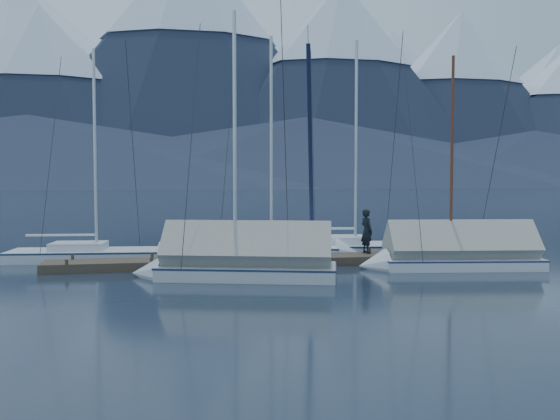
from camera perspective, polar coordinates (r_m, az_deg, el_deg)
The scene contains 10 objects.
ground at distance 21.78m, azimuth 1.01°, elevation -6.06°, with size 1000.00×1000.00×0.00m, color black.
mountain_range at distance 395.45m, azimuth -9.84°, elevation 10.98°, with size 877.00×584.00×150.50m.
dock at distance 23.70m, azimuth 0.00°, elevation -5.05°, with size 18.00×1.50×0.54m.
mooring_posts at distance 23.58m, azimuth -1.20°, elevation -4.51°, with size 15.12×1.52×0.35m.
sailboat_open_left at distance 26.01m, azimuth -16.11°, elevation -4.32°, with size 7.50×3.15×9.68m.
sailboat_open_mid at distance 26.30m, azimuth 0.38°, elevation -4.08°, with size 8.34×4.56×10.62m.
sailboat_open_right at distance 27.19m, azimuth 8.43°, elevation -3.89°, with size 8.28×3.85×10.58m.
sailboat_covered_near at distance 23.65m, azimuth 15.74°, elevation -4.36°, with size 7.15×3.25×8.98m.
sailboat_covered_far at distance 20.60m, azimuth -4.73°, elevation -5.21°, with size 7.46×4.04×10.03m.
person at distance 24.95m, azimuth 8.34°, elevation -2.02°, with size 0.67×0.44×1.84m, color black.
Camera 1 is at (-4.48, -21.04, 3.43)m, focal length 38.00 mm.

